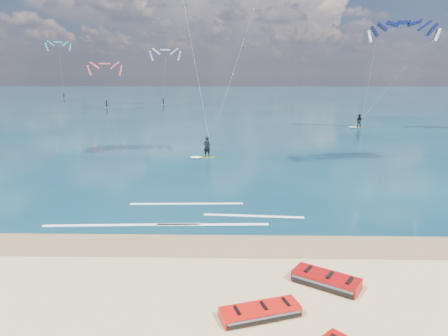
# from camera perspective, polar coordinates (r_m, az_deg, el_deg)

# --- Properties ---
(ground) EXTENTS (320.00, 320.00, 0.00)m
(ground) POSITION_cam_1_polar(r_m,az_deg,el_deg) (52.49, -1.06, 5.94)
(ground) COLOR tan
(ground) RESTS_ON ground
(wet_sand_strip) EXTENTS (320.00, 2.40, 0.01)m
(wet_sand_strip) POSITION_cam_1_polar(r_m,az_deg,el_deg) (16.59, -5.99, -10.82)
(wet_sand_strip) COLOR olive
(wet_sand_strip) RESTS_ON ground
(sea) EXTENTS (320.00, 200.00, 0.04)m
(sea) POSITION_cam_1_polar(r_m,az_deg,el_deg) (116.23, 0.15, 10.03)
(sea) COLOR #092635
(sea) RESTS_ON ground
(packed_kite_left) EXTENTS (2.69, 1.75, 0.37)m
(packed_kite_left) POSITION_cam_1_polar(r_m,az_deg,el_deg) (12.22, 5.16, -20.41)
(packed_kite_left) COLOR red
(packed_kite_left) RESTS_ON ground
(packed_kite_mid) EXTENTS (2.64, 2.29, 0.44)m
(packed_kite_mid) POSITION_cam_1_polar(r_m,az_deg,el_deg) (14.07, 14.33, -15.90)
(packed_kite_mid) COLOR #9F0B0B
(packed_kite_mid) RESTS_ON ground
(kitesurfer_main) EXTENTS (8.03, 7.81, 16.98)m
(kitesurfer_main) POSITION_cam_1_polar(r_m,az_deg,el_deg) (29.22, -1.44, 17.37)
(kitesurfer_main) COLOR #C7CD18
(kitesurfer_main) RESTS_ON sea
(kitesurfer_far) EXTENTS (8.80, 7.42, 13.66)m
(kitesurfer_far) POSITION_cam_1_polar(r_m,az_deg,el_deg) (51.63, 21.55, 12.84)
(kitesurfer_far) COLOR gold
(kitesurfer_far) RESTS_ON sea
(shoreline_foam) EXTENTS (12.09, 3.64, 0.01)m
(shoreline_foam) POSITION_cam_1_polar(r_m,az_deg,el_deg) (19.45, -5.27, -6.96)
(shoreline_foam) COLOR white
(shoreline_foam) RESTS_ON ground
(distant_kites) EXTENTS (37.68, 33.02, 14.69)m
(distant_kites) POSITION_cam_1_polar(r_m,az_deg,el_deg) (97.59, -16.97, 12.38)
(distant_kites) COLOR #9D9EA6
(distant_kites) RESTS_ON ground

